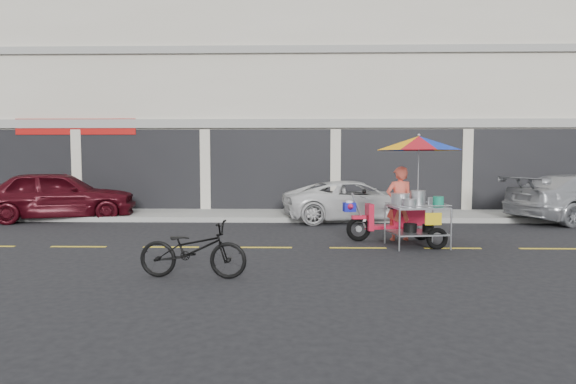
{
  "coord_description": "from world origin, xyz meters",
  "views": [
    {
      "loc": [
        -1.25,
        -10.14,
        1.9
      ],
      "look_at": [
        -1.5,
        0.6,
        1.15
      ],
      "focal_mm": 30.0,
      "sensor_mm": 36.0,
      "label": 1
    }
  ],
  "objects_px": {
    "maroon_sedan": "(58,195)",
    "near_bicycle": "(193,249)",
    "white_pickup": "(355,201)",
    "food_vendor_rig": "(410,175)"
  },
  "relations": [
    {
      "from": "white_pickup",
      "to": "near_bicycle",
      "type": "distance_m",
      "value": 7.94
    },
    {
      "from": "near_bicycle",
      "to": "maroon_sedan",
      "type": "bearing_deg",
      "value": 43.06
    },
    {
      "from": "maroon_sedan",
      "to": "food_vendor_rig",
      "type": "bearing_deg",
      "value": -128.58
    },
    {
      "from": "maroon_sedan",
      "to": "near_bicycle",
      "type": "distance_m",
      "value": 9.13
    },
    {
      "from": "maroon_sedan",
      "to": "white_pickup",
      "type": "distance_m",
      "value": 9.15
    },
    {
      "from": "near_bicycle",
      "to": "food_vendor_rig",
      "type": "bearing_deg",
      "value": -48.76
    },
    {
      "from": "maroon_sedan",
      "to": "food_vendor_rig",
      "type": "distance_m",
      "value": 10.68
    },
    {
      "from": "white_pickup",
      "to": "food_vendor_rig",
      "type": "bearing_deg",
      "value": 179.2
    },
    {
      "from": "white_pickup",
      "to": "food_vendor_rig",
      "type": "relative_size",
      "value": 1.67
    },
    {
      "from": "food_vendor_rig",
      "to": "near_bicycle",
      "type": "bearing_deg",
      "value": -151.37
    }
  ]
}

